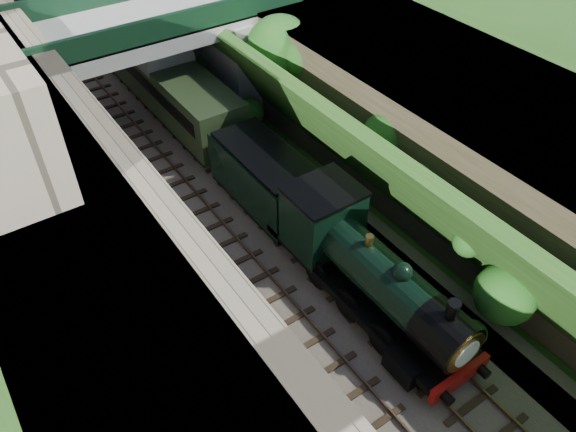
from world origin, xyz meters
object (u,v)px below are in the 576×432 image
Objects in this scene: tender at (266,181)px; road_bridge at (160,52)px; locomotive at (368,272)px; tree at (280,50)px.

road_bridge is at bearing 91.43° from tender.
locomotive is at bearing -89.17° from road_bridge.
road_bridge is 17.76m from locomotive.
locomotive is 1.70× the size of tender.
tree reaches higher than tender.
road_bridge is 6.73m from tree.
road_bridge reaches higher than locomotive.
locomotive is at bearing -90.00° from tender.
tender is (-4.71, -5.76, -3.03)m from tree.
tender is (0.26, -10.26, -2.46)m from road_bridge.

